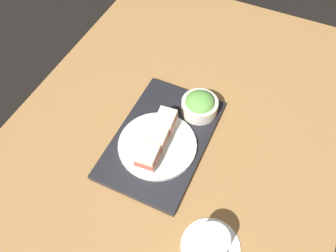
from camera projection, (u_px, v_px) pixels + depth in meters
ground_plane at (178, 132)px, 106.93cm from camera, size 140.00×100.00×3.00cm
serving_tray at (162, 139)px, 102.61cm from camera, size 40.69×26.07×1.83cm
sandwich_plate at (157, 145)px, 99.54cm from camera, size 22.86×22.86×1.20cm
sandwich_near at (166, 122)px, 100.04cm from camera, size 6.89×5.99×5.85cm
sandwich_middle at (157, 139)px, 96.92cm from camera, size 6.84×5.85×5.19cm
sandwich_far at (148, 157)px, 93.37cm from camera, size 7.06×6.08×5.60cm
salad_bowl at (200, 105)px, 104.89cm from camera, size 11.27×11.27×6.96cm
coffee_cup at (212, 244)px, 82.42cm from camera, size 14.85×14.85×7.56cm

